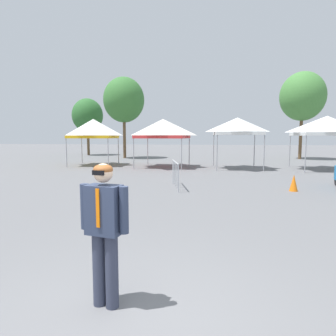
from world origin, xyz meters
name	(u,v)px	position (x,y,z in m)	size (l,w,h in m)	color
ground_plane	(128,328)	(0.00, 0.00, 0.00)	(140.00, 140.00, 0.00)	slate
canopy_tent_right_of_center	(93,129)	(-7.51, 17.40, 2.63)	(3.23, 3.23, 3.32)	#9E9EA3
canopy_tent_far_right	(163,129)	(-2.37, 16.91, 2.60)	(3.53, 3.53, 3.25)	#9E9EA3
canopy_tent_center	(238,126)	(2.53, 16.58, 2.72)	(3.11, 3.11, 3.28)	#9E9EA3
canopy_tent_behind_left	(327,126)	(7.90, 16.60, 2.73)	(3.55, 3.55, 3.34)	#9E9EA3
person_foreground	(104,225)	(-0.39, 0.38, 1.03)	(0.64, 0.32, 1.78)	#33384C
tree_behind_tents_left	(124,100)	(-7.34, 24.48, 5.48)	(3.84, 3.84, 7.61)	brown
tree_behind_tents_center	(303,96)	(8.93, 25.59, 5.64)	(3.96, 3.96, 7.84)	brown
tree_behind_tents_right	(88,116)	(-12.60, 28.21, 4.34)	(3.33, 3.33, 6.19)	brown
crowd_barrier_near_person	(175,169)	(-0.55, 8.88, 0.75)	(0.53, 2.06, 1.08)	#B7BABF
traffic_cone_lot_center	(294,183)	(4.02, 8.80, 0.32)	(0.32, 0.32, 0.64)	orange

